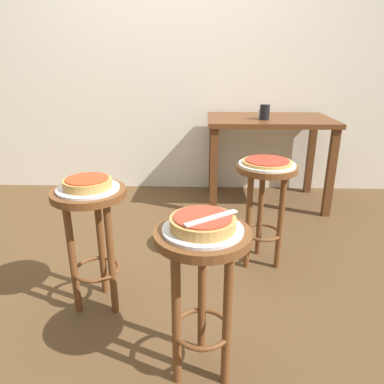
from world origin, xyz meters
The scene contains 15 objects.
ground_plane centered at (0.00, 0.00, 0.00)m, with size 6.00×6.00×0.00m, color brown.
back_wall centered at (0.00, 1.65, 1.50)m, with size 6.00×0.10×3.00m, color silver.
stool_foreground centered at (0.30, -0.71, 0.47)m, with size 0.36×0.36×0.65m.
serving_plate_foreground centered at (0.30, -0.71, 0.65)m, with size 0.29×0.29×0.01m, color silver.
pizza_foreground centered at (0.30, -0.71, 0.68)m, with size 0.24×0.24×0.05m.
stool_middle centered at (-0.24, -0.29, 0.47)m, with size 0.36×0.36×0.65m.
serving_plate_middle centered at (-0.24, -0.29, 0.65)m, with size 0.29×0.29×0.01m, color silver.
pizza_middle centered at (-0.24, -0.29, 0.68)m, with size 0.22×0.22×0.05m.
stool_leftside centered at (0.67, 0.16, 0.47)m, with size 0.36×0.36×0.65m.
serving_plate_leftside centered at (0.67, 0.16, 0.65)m, with size 0.33×0.33×0.01m, color white.
pizza_leftside centered at (0.67, 0.16, 0.67)m, with size 0.29×0.29×0.02m.
dining_table centered at (0.86, 1.21, 0.64)m, with size 1.04×0.68×0.77m.
cup_near_edge centered at (0.79, 1.09, 0.83)m, with size 0.08×0.08×0.12m, color black.
condiment_shaker centered at (0.77, 1.17, 0.81)m, with size 0.04×0.04×0.08m, color white.
pizza_server_knife centered at (0.33, -0.73, 0.71)m, with size 0.22×0.02×0.01m, color silver.
Camera 1 is at (0.30, -1.86, 1.22)m, focal length 33.44 mm.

